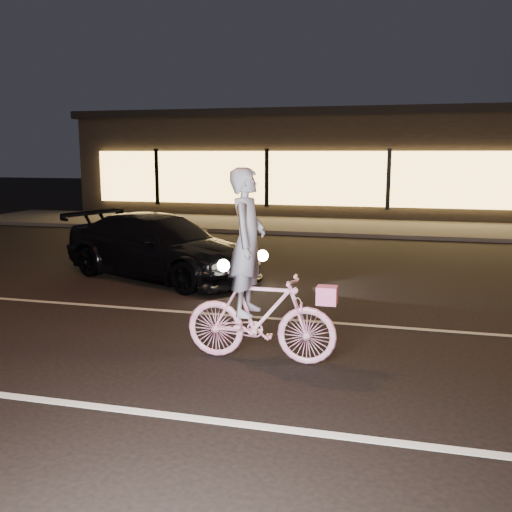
# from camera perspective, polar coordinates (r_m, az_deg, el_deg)

# --- Properties ---
(ground) EXTENTS (90.00, 90.00, 0.00)m
(ground) POSITION_cam_1_polar(r_m,az_deg,el_deg) (6.87, 9.23, -11.63)
(ground) COLOR black
(ground) RESTS_ON ground
(lane_stripe_near) EXTENTS (60.00, 0.12, 0.01)m
(lane_stripe_near) POSITION_cam_1_polar(r_m,az_deg,el_deg) (5.51, 7.71, -17.33)
(lane_stripe_near) COLOR silver
(lane_stripe_near) RESTS_ON ground
(lane_stripe_far) EXTENTS (60.00, 0.10, 0.01)m
(lane_stripe_far) POSITION_cam_1_polar(r_m,az_deg,el_deg) (8.75, 10.45, -6.79)
(lane_stripe_far) COLOR gray
(lane_stripe_far) RESTS_ON ground
(sidewalk) EXTENTS (30.00, 4.00, 0.12)m
(sidewalk) POSITION_cam_1_polar(r_m,az_deg,el_deg) (19.52, 12.79, 2.73)
(sidewalk) COLOR #383533
(sidewalk) RESTS_ON ground
(storefront) EXTENTS (25.40, 8.42, 4.20)m
(storefront) POSITION_cam_1_polar(r_m,az_deg,el_deg) (25.33, 13.41, 9.12)
(storefront) COLOR black
(storefront) RESTS_ON ground
(cyclist) EXTENTS (1.89, 0.65, 2.38)m
(cyclist) POSITION_cam_1_polar(r_m,az_deg,el_deg) (6.97, 0.10, -3.85)
(cyclist) COLOR #E83588
(cyclist) RESTS_ON ground
(sedan) EXTENTS (4.85, 3.34, 1.31)m
(sedan) POSITION_cam_1_polar(r_m,az_deg,el_deg) (11.85, -9.55, 0.95)
(sedan) COLOR black
(sedan) RESTS_ON ground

